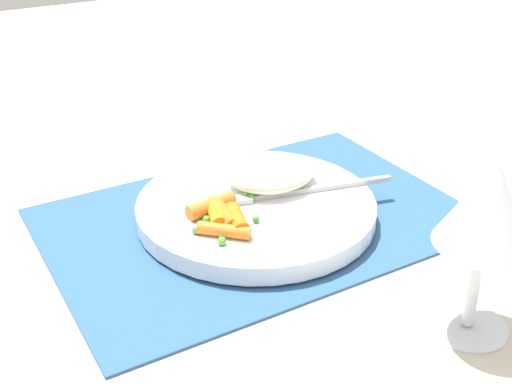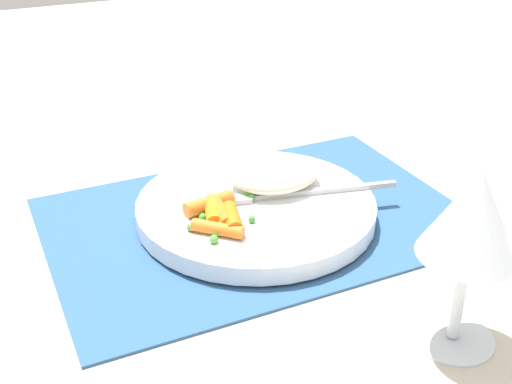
{
  "view_description": "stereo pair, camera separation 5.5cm",
  "coord_description": "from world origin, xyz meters",
  "px_view_note": "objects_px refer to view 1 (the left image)",
  "views": [
    {
      "loc": [
        0.31,
        0.54,
        0.37
      ],
      "look_at": [
        0.0,
        0.0,
        0.04
      ],
      "focal_mm": 45.88,
      "sensor_mm": 36.0,
      "label": 1
    },
    {
      "loc": [
        0.26,
        0.56,
        0.37
      ],
      "look_at": [
        0.0,
        0.0,
        0.04
      ],
      "focal_mm": 45.88,
      "sensor_mm": 36.0,
      "label": 2
    }
  ],
  "objects_px": {
    "carrot_portion": "(222,215)",
    "fork": "(285,193)",
    "rice_mound": "(271,173)",
    "plate": "(256,208)",
    "wine_glass": "(489,210)"
  },
  "relations": [
    {
      "from": "rice_mound",
      "to": "carrot_portion",
      "type": "xyz_separation_m",
      "value": [
        0.09,
        0.05,
        -0.01
      ]
    },
    {
      "from": "fork",
      "to": "plate",
      "type": "bearing_deg",
      "value": -13.01
    },
    {
      "from": "fork",
      "to": "wine_glass",
      "type": "xyz_separation_m",
      "value": [
        -0.03,
        0.24,
        0.09
      ]
    },
    {
      "from": "rice_mound",
      "to": "carrot_portion",
      "type": "bearing_deg",
      "value": 28.27
    },
    {
      "from": "carrot_portion",
      "to": "wine_glass",
      "type": "bearing_deg",
      "value": 118.29
    },
    {
      "from": "plate",
      "to": "wine_glass",
      "type": "bearing_deg",
      "value": 105.17
    },
    {
      "from": "wine_glass",
      "to": "plate",
      "type": "bearing_deg",
      "value": -74.83
    },
    {
      "from": "plate",
      "to": "wine_glass",
      "type": "relative_size",
      "value": 1.65
    },
    {
      "from": "rice_mound",
      "to": "wine_glass",
      "type": "relative_size",
      "value": 0.65
    },
    {
      "from": "plate",
      "to": "fork",
      "type": "relative_size",
      "value": 1.25
    },
    {
      "from": "carrot_portion",
      "to": "fork",
      "type": "bearing_deg",
      "value": -169.74
    },
    {
      "from": "plate",
      "to": "rice_mound",
      "type": "xyz_separation_m",
      "value": [
        -0.03,
        -0.02,
        0.02
      ]
    },
    {
      "from": "plate",
      "to": "carrot_portion",
      "type": "distance_m",
      "value": 0.06
    },
    {
      "from": "rice_mound",
      "to": "carrot_portion",
      "type": "relative_size",
      "value": 1.25
    },
    {
      "from": "fork",
      "to": "wine_glass",
      "type": "relative_size",
      "value": 1.32
    }
  ]
}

